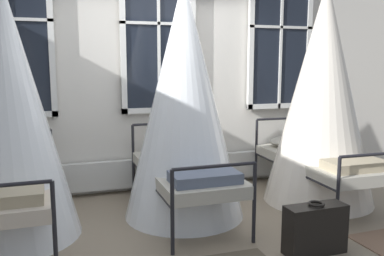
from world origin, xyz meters
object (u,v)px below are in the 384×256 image
object	(u,v)px
cot_second	(184,104)
suitcase_dark	(315,229)
cot_first	(4,107)
cot_third	(322,97)

from	to	relation	value
cot_second	suitcase_dark	distance (m)	1.82
cot_second	suitcase_dark	bearing A→B (deg)	-147.75
cot_first	cot_second	distance (m)	1.77
cot_second	cot_third	bearing A→B (deg)	-92.01
cot_first	suitcase_dark	bearing A→B (deg)	-116.04
cot_first	cot_third	xyz separation A→B (m)	(3.47, 0.01, 0.01)
cot_second	cot_first	bearing A→B (deg)	91.23
cot_second	cot_third	xyz separation A→B (m)	(1.70, -0.05, 0.04)
cot_first	cot_third	world-z (taller)	cot_third
suitcase_dark	cot_third	bearing A→B (deg)	53.01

